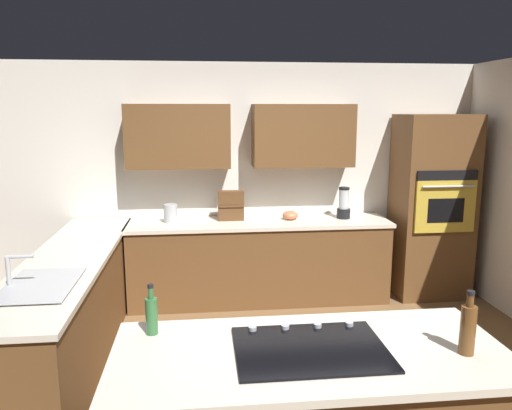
% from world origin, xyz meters
% --- Properties ---
extents(ground_plane, '(14.00, 14.00, 0.00)m').
position_xyz_m(ground_plane, '(0.00, 0.00, 0.00)').
color(ground_plane, brown).
extents(wall_back, '(6.00, 0.44, 2.60)m').
position_xyz_m(wall_back, '(0.07, -2.05, 1.42)').
color(wall_back, white).
rests_on(wall_back, ground).
extents(lower_cabinets_back, '(2.80, 0.60, 0.86)m').
position_xyz_m(lower_cabinets_back, '(0.10, -1.72, 0.43)').
color(lower_cabinets_back, brown).
rests_on(lower_cabinets_back, ground).
extents(countertop_back, '(2.84, 0.64, 0.04)m').
position_xyz_m(countertop_back, '(0.10, -1.72, 0.88)').
color(countertop_back, silver).
rests_on(countertop_back, lower_cabinets_back).
extents(lower_cabinets_side, '(0.60, 2.90, 0.86)m').
position_xyz_m(lower_cabinets_side, '(1.82, -0.55, 0.43)').
color(lower_cabinets_side, brown).
rests_on(lower_cabinets_side, ground).
extents(countertop_side, '(0.64, 2.94, 0.04)m').
position_xyz_m(countertop_side, '(1.82, -0.55, 0.88)').
color(countertop_side, silver).
rests_on(countertop_side, lower_cabinets_side).
extents(island_top, '(2.00, 0.88, 0.04)m').
position_xyz_m(island_top, '(0.18, 1.24, 0.88)').
color(island_top, silver).
rests_on(island_top, island_base).
extents(wall_oven, '(0.80, 0.66, 2.04)m').
position_xyz_m(wall_oven, '(-1.85, -1.72, 1.02)').
color(wall_oven, brown).
rests_on(wall_oven, ground).
extents(sink_unit, '(0.46, 0.70, 0.23)m').
position_xyz_m(sink_unit, '(1.83, 0.15, 0.92)').
color(sink_unit, '#515456').
rests_on(sink_unit, countertop_side).
extents(cooktop, '(0.76, 0.56, 0.03)m').
position_xyz_m(cooktop, '(0.18, 1.23, 0.91)').
color(cooktop, black).
rests_on(cooktop, island_top).
extents(blender, '(0.15, 0.15, 0.35)m').
position_xyz_m(blender, '(-0.85, -1.77, 1.05)').
color(blender, black).
rests_on(blender, countertop_back).
extents(mixing_bowl, '(0.17, 0.17, 0.10)m').
position_xyz_m(mixing_bowl, '(-0.25, -1.77, 0.95)').
color(mixing_bowl, '#CC724C').
rests_on(mixing_bowl, countertop_back).
extents(spice_rack, '(0.28, 0.11, 0.33)m').
position_xyz_m(spice_rack, '(0.40, -1.80, 1.06)').
color(spice_rack, brown).
rests_on(spice_rack, countertop_back).
extents(kettle, '(0.14, 0.14, 0.20)m').
position_xyz_m(kettle, '(1.05, -1.77, 1.00)').
color(kettle, '#B7BABF').
rests_on(kettle, countertop_back).
extents(oil_bottle, '(0.06, 0.06, 0.28)m').
position_xyz_m(oil_bottle, '(0.99, 0.96, 1.01)').
color(oil_bottle, '#336B38').
rests_on(oil_bottle, island_top).
extents(second_bottle, '(0.08, 0.08, 0.33)m').
position_xyz_m(second_bottle, '(-0.58, 1.36, 1.03)').
color(second_bottle, brown).
rests_on(second_bottle, island_top).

